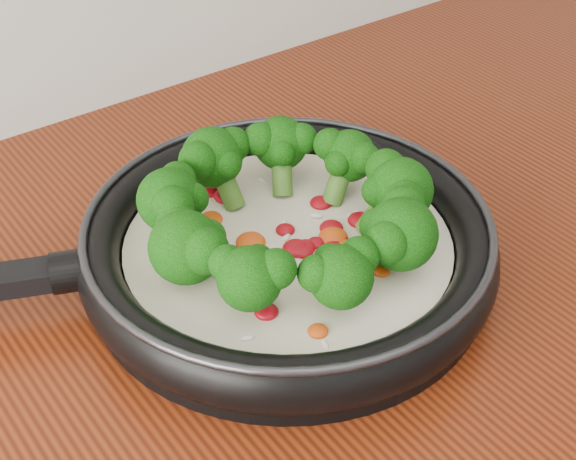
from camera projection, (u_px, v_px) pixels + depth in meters
skillet at (284, 241)px, 0.73m from camera, size 0.60×0.48×0.11m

